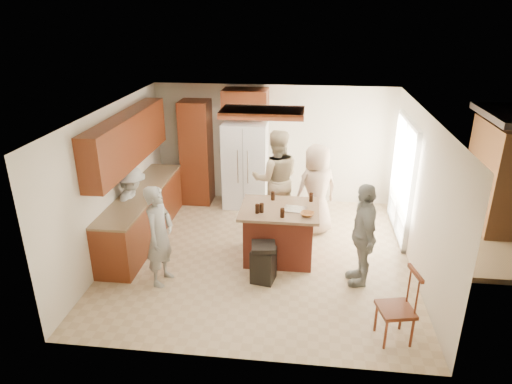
# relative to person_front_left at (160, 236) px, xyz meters

# --- Properties ---
(room_shell) EXTENTS (8.00, 5.20, 5.00)m
(room_shell) POSITION_rel_person_front_left_xyz_m (5.79, 2.60, 0.07)
(room_shell) COLOR tan
(room_shell) RESTS_ON ground
(person_front_left) EXTENTS (0.52, 0.65, 1.59)m
(person_front_left) POSITION_rel_person_front_left_xyz_m (0.00, 0.00, 0.00)
(person_front_left) COLOR gray
(person_front_left) RESTS_ON ground
(person_behind_left) EXTENTS (1.01, 0.72, 1.90)m
(person_behind_left) POSITION_rel_person_front_left_xyz_m (1.58, 2.18, 0.16)
(person_behind_left) COLOR tan
(person_behind_left) RESTS_ON ground
(person_behind_right) EXTENTS (1.00, 0.89, 1.72)m
(person_behind_right) POSITION_rel_person_front_left_xyz_m (2.34, 1.95, 0.06)
(person_behind_right) COLOR tan
(person_behind_right) RESTS_ON ground
(person_side_right) EXTENTS (0.58, 1.00, 1.63)m
(person_side_right) POSITION_rel_person_front_left_xyz_m (3.02, 0.36, 0.02)
(person_side_right) COLOR gray
(person_side_right) RESTS_ON ground
(person_counter) EXTENTS (0.51, 0.97, 1.46)m
(person_counter) POSITION_rel_person_front_left_xyz_m (-0.84, 1.11, -0.06)
(person_counter) COLOR gray
(person_counter) RESTS_ON ground
(left_cabinetry) EXTENTS (0.64, 3.00, 2.30)m
(left_cabinetry) POSITION_rel_person_front_left_xyz_m (-0.82, 1.36, 0.16)
(left_cabinetry) COLOR maroon
(left_cabinetry) RESTS_ON ground
(back_wall_units) EXTENTS (1.80, 0.60, 2.45)m
(back_wall_units) POSITION_rel_person_front_left_xyz_m (0.09, 3.16, 0.59)
(back_wall_units) COLOR maroon
(back_wall_units) RESTS_ON ground
(refrigerator) EXTENTS (0.90, 0.76, 1.80)m
(refrigerator) POSITION_rel_person_front_left_xyz_m (0.87, 3.08, 0.11)
(refrigerator) COLOR white
(refrigerator) RESTS_ON ground
(kitchen_island) EXTENTS (1.28, 1.03, 0.93)m
(kitchen_island) POSITION_rel_person_front_left_xyz_m (1.73, 0.92, -0.32)
(kitchen_island) COLOR #9C3B28
(kitchen_island) RESTS_ON ground
(island_items) EXTENTS (0.96, 0.75, 0.15)m
(island_items) POSITION_rel_person_front_left_xyz_m (1.91, 0.82, 0.18)
(island_items) COLOR silver
(island_items) RESTS_ON kitchen_island
(trash_bin) EXTENTS (0.41, 0.41, 0.63)m
(trash_bin) POSITION_rel_person_front_left_xyz_m (1.54, 0.20, -0.48)
(trash_bin) COLOR black
(trash_bin) RESTS_ON ground
(spindle_chair) EXTENTS (0.50, 0.50, 0.99)m
(spindle_chair) POSITION_rel_person_front_left_xyz_m (3.35, -0.94, -0.34)
(spindle_chair) COLOR maroon
(spindle_chair) RESTS_ON ground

